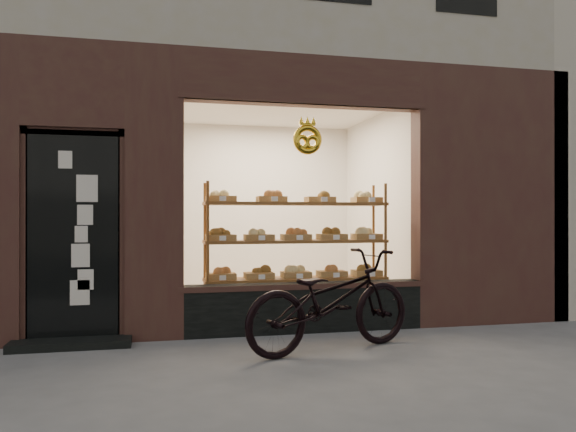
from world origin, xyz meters
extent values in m
plane|color=slate|center=(0.00, 0.00, 0.00)|extent=(90.00, 90.00, 0.00)
cube|color=black|center=(0.45, 2.12, 0.28)|extent=(2.70, 0.25, 0.55)
cube|color=black|center=(-2.00, 2.06, 1.10)|extent=(0.90, 0.04, 2.15)
cube|color=black|center=(-2.00, 1.90, 0.04)|extent=(1.15, 0.35, 0.08)
torus|color=gold|center=(0.45, 2.02, 2.15)|extent=(0.33, 0.07, 0.33)
cube|color=brown|center=(0.45, 2.55, 0.05)|extent=(2.20, 0.45, 0.04)
cube|color=brown|center=(0.45, 2.55, 0.55)|extent=(2.20, 0.45, 0.03)
cube|color=brown|center=(0.45, 2.55, 1.00)|extent=(2.20, 0.45, 0.04)
cube|color=brown|center=(0.45, 2.55, 1.45)|extent=(2.20, 0.45, 0.04)
cylinder|color=brown|center=(-0.62, 2.35, 0.85)|extent=(0.04, 0.04, 1.70)
cylinder|color=brown|center=(1.52, 2.35, 0.85)|extent=(0.04, 0.04, 1.70)
cylinder|color=brown|center=(-0.62, 2.75, 0.85)|extent=(0.04, 0.04, 1.70)
cylinder|color=brown|center=(1.52, 2.75, 0.85)|extent=(0.04, 0.04, 1.70)
cube|color=#905E2D|center=(-0.45, 2.55, 0.60)|extent=(0.34, 0.24, 0.07)
sphere|color=#B36834|center=(-0.45, 2.55, 0.69)|extent=(0.11, 0.11, 0.11)
cube|color=white|center=(-0.45, 2.36, 0.60)|extent=(0.07, 0.01, 0.05)
cube|color=#905E2D|center=(0.00, 2.55, 0.60)|extent=(0.34, 0.24, 0.07)
sphere|color=brown|center=(0.00, 2.55, 0.69)|extent=(0.11, 0.11, 0.11)
cube|color=white|center=(0.00, 2.36, 0.60)|extent=(0.07, 0.01, 0.05)
cube|color=#905E2D|center=(0.45, 2.55, 0.60)|extent=(0.34, 0.24, 0.07)
sphere|color=#E6D187|center=(0.45, 2.55, 0.69)|extent=(0.11, 0.11, 0.11)
cube|color=white|center=(0.45, 2.36, 0.60)|extent=(0.07, 0.01, 0.05)
cube|color=#905E2D|center=(0.90, 2.55, 0.60)|extent=(0.34, 0.24, 0.07)
sphere|color=#B36834|center=(0.90, 2.55, 0.69)|extent=(0.11, 0.11, 0.11)
cube|color=white|center=(0.90, 2.36, 0.60)|extent=(0.07, 0.01, 0.05)
cube|color=#905E2D|center=(1.35, 2.55, 0.60)|extent=(0.34, 0.24, 0.07)
sphere|color=brown|center=(1.35, 2.55, 0.69)|extent=(0.11, 0.11, 0.11)
cube|color=white|center=(1.35, 2.36, 0.60)|extent=(0.08, 0.01, 0.05)
cube|color=#905E2D|center=(-0.45, 2.55, 1.05)|extent=(0.34, 0.24, 0.07)
sphere|color=brown|center=(-0.45, 2.55, 1.14)|extent=(0.11, 0.11, 0.11)
cube|color=white|center=(-0.45, 2.36, 1.05)|extent=(0.07, 0.01, 0.06)
cube|color=#905E2D|center=(0.00, 2.55, 1.05)|extent=(0.34, 0.24, 0.07)
sphere|color=#E6D187|center=(0.00, 2.55, 1.14)|extent=(0.11, 0.11, 0.11)
cube|color=white|center=(0.00, 2.36, 1.05)|extent=(0.07, 0.01, 0.06)
cube|color=#905E2D|center=(0.45, 2.55, 1.05)|extent=(0.34, 0.24, 0.07)
sphere|color=#B36834|center=(0.45, 2.55, 1.14)|extent=(0.11, 0.11, 0.11)
cube|color=white|center=(0.45, 2.36, 1.05)|extent=(0.07, 0.01, 0.06)
cube|color=#905E2D|center=(0.90, 2.55, 1.05)|extent=(0.34, 0.24, 0.07)
sphere|color=brown|center=(0.90, 2.55, 1.14)|extent=(0.11, 0.11, 0.11)
cube|color=white|center=(0.90, 2.36, 1.05)|extent=(0.07, 0.01, 0.06)
cube|color=#905E2D|center=(1.35, 2.55, 1.05)|extent=(0.34, 0.24, 0.07)
sphere|color=#E6D187|center=(1.35, 2.55, 1.14)|extent=(0.11, 0.11, 0.11)
cube|color=white|center=(1.35, 2.36, 1.05)|extent=(0.08, 0.01, 0.06)
cube|color=#905E2D|center=(-0.45, 2.55, 1.50)|extent=(0.34, 0.24, 0.07)
sphere|color=#E6D187|center=(-0.45, 2.55, 1.59)|extent=(0.11, 0.11, 0.11)
cube|color=white|center=(-0.45, 2.36, 1.50)|extent=(0.07, 0.01, 0.06)
cube|color=#905E2D|center=(0.15, 2.55, 1.50)|extent=(0.34, 0.24, 0.07)
sphere|color=#B36834|center=(0.15, 2.55, 1.59)|extent=(0.11, 0.11, 0.11)
cube|color=white|center=(0.15, 2.36, 1.50)|extent=(0.08, 0.01, 0.06)
cube|color=#905E2D|center=(0.75, 2.55, 1.50)|extent=(0.34, 0.24, 0.07)
sphere|color=brown|center=(0.75, 2.55, 1.59)|extent=(0.11, 0.11, 0.11)
cube|color=white|center=(0.75, 2.36, 1.50)|extent=(0.07, 0.01, 0.06)
cube|color=#905E2D|center=(1.35, 2.55, 1.50)|extent=(0.34, 0.24, 0.07)
sphere|color=#E6D187|center=(1.35, 2.55, 1.59)|extent=(0.11, 0.11, 0.11)
cube|color=white|center=(1.35, 2.36, 1.50)|extent=(0.08, 0.01, 0.06)
imported|color=black|center=(0.46, 1.19, 0.49)|extent=(1.96, 1.17, 0.97)
camera|label=1|loc=(-1.17, -3.98, 1.29)|focal=35.00mm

